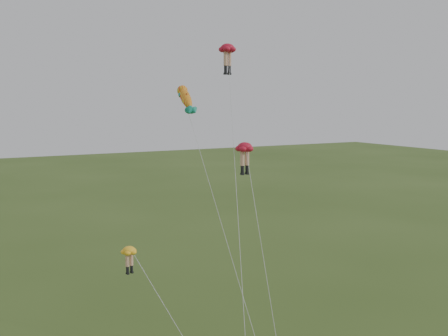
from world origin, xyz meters
name	(u,v)px	position (x,y,z in m)	size (l,w,h in m)	color
legs_kite_red_high	(228,54)	(5.02, 10.86, 21.82)	(6.49, 13.75, 22.73)	#B71229
legs_kite_red_mid	(245,152)	(3.80, 5.79, 13.88)	(2.21, 8.00, 14.64)	#B71229
legs_kite_yellow	(133,258)	(-6.85, 1.17, 8.27)	(4.53, 6.59, 8.99)	yellow
fish_kite	(186,99)	(0.39, 9.33, 17.99)	(1.75, 11.64, 19.32)	gold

